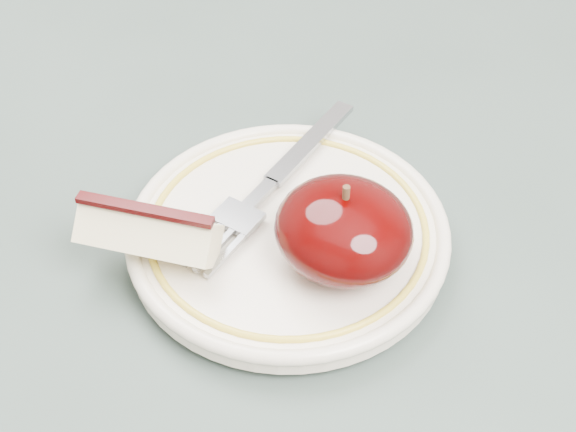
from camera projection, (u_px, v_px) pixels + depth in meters
The scene contains 5 objects.
table at pixel (277, 341), 0.54m from camera, with size 0.90×0.90×0.75m.
plate at pixel (288, 233), 0.48m from camera, with size 0.19×0.19×0.02m.
apple_half at pixel (344, 230), 0.44m from camera, with size 0.08×0.07×0.06m.
apple_wedge at pixel (148, 233), 0.45m from camera, with size 0.09×0.06×0.04m.
fork at pixel (271, 183), 0.49m from camera, with size 0.03×0.17×0.00m.
Camera 1 is at (0.18, -0.27, 1.11)m, focal length 50.00 mm.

